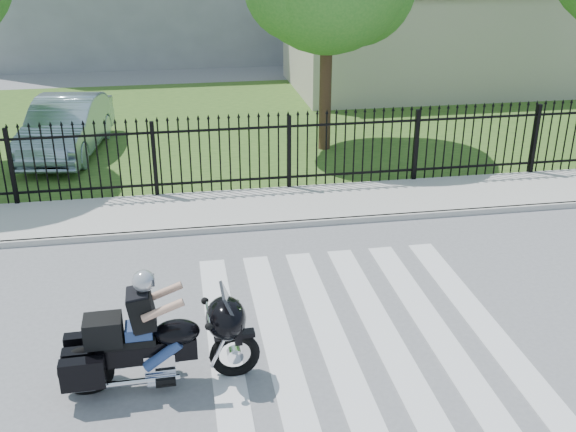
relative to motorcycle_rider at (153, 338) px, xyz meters
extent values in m
plane|color=slate|center=(2.96, 0.74, -0.72)|extent=(120.00, 120.00, 0.00)
cube|color=#ADAAA3|center=(2.96, 5.74, -0.66)|extent=(40.00, 2.00, 0.12)
cube|color=#ADAAA3|center=(2.96, 4.74, -0.66)|extent=(40.00, 0.12, 0.12)
cube|color=#2E511B|center=(2.96, 12.74, -0.71)|extent=(40.00, 12.00, 0.02)
cube|color=black|center=(2.96, 6.74, -0.37)|extent=(26.00, 0.04, 0.05)
cube|color=black|center=(2.96, 6.74, 0.83)|extent=(26.00, 0.04, 0.05)
cylinder|color=#382316|center=(4.46, 9.74, 1.36)|extent=(0.32, 0.32, 4.16)
cube|color=#B9B19A|center=(9.96, 16.74, 1.03)|extent=(10.00, 6.00, 3.50)
torus|color=black|center=(1.06, 0.02, -0.39)|extent=(0.69, 0.14, 0.69)
torus|color=black|center=(-0.89, -0.02, -0.39)|extent=(0.73, 0.16, 0.73)
cube|color=black|center=(-0.09, 0.00, -0.17)|extent=(1.30, 0.27, 0.30)
ellipsoid|color=black|center=(0.31, 0.01, 0.06)|extent=(0.63, 0.41, 0.33)
cube|color=black|center=(-0.29, -0.01, 0.02)|extent=(0.66, 0.33, 0.10)
cube|color=silver|center=(0.06, 0.00, -0.34)|extent=(0.41, 0.31, 0.30)
ellipsoid|color=black|center=(0.96, 0.02, 0.20)|extent=(0.55, 0.73, 0.54)
cube|color=black|center=(-0.61, -0.01, 0.20)|extent=(0.49, 0.39, 0.36)
cube|color=navy|center=(-0.17, 0.00, 0.14)|extent=(0.35, 0.31, 0.18)
sphere|color=#B3B6BB|center=(-0.05, 0.00, 0.86)|extent=(0.29, 0.29, 0.29)
imported|color=#8CA4B0|center=(-2.40, 10.45, 0.04)|extent=(2.18, 4.69, 1.49)
camera|label=1|loc=(0.48, -7.60, 4.95)|focal=42.00mm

